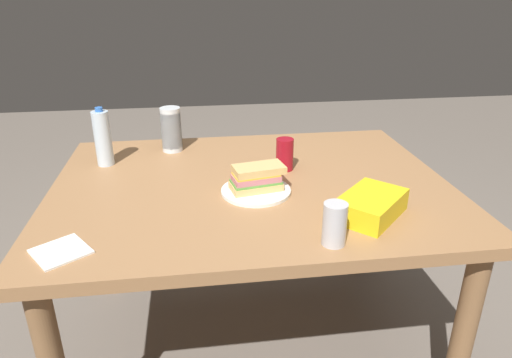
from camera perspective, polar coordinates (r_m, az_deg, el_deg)
ground_plane at (r=2.06m, az=-0.50°, el=-19.68°), size 8.00×8.00×0.00m
dining_table at (r=1.68m, az=-0.58°, el=-3.21°), size 1.40×1.06×0.74m
paper_plate at (r=1.56m, az=-0.00°, el=-1.48°), size 0.24×0.24×0.01m
sandwich at (r=1.54m, az=0.11°, el=0.14°), size 0.19×0.13×0.08m
soda_can_red at (r=1.73m, az=3.59°, el=3.08°), size 0.07×0.07×0.12m
chip_bag at (r=1.44m, az=14.08°, el=-3.22°), size 0.27×0.27×0.07m
water_bottle_tall at (r=1.86m, az=-18.51°, el=4.84°), size 0.06×0.06×0.23m
plastic_cup_stack at (r=1.95m, az=-10.49°, el=6.08°), size 0.08×0.08×0.18m
soda_can_silver at (r=1.26m, az=9.74°, el=-5.55°), size 0.07×0.07×0.12m
paper_napkin at (r=1.34m, az=-23.12°, el=-8.29°), size 0.18×0.18×0.01m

